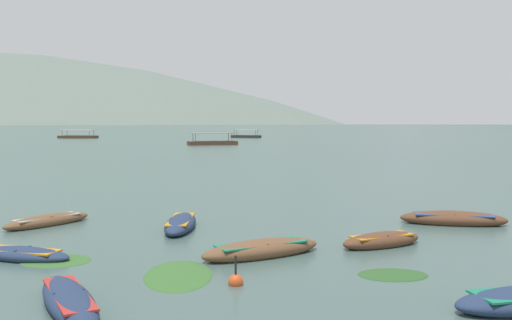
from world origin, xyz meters
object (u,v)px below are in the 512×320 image
Objects in this scene: rowboat_0 at (25,254)px; rowboat_3 at (71,300)px; rowboat_4 at (183,224)px; mooring_buoy at (238,281)px; rowboat_7 at (50,221)px; ferry_2 at (80,137)px; rowboat_1 at (384,241)px; rowboat_9 at (455,219)px; rowboat_8 at (264,250)px; ferry_1 at (248,136)px; ferry_0 at (214,143)px.

rowboat_0 is 0.85× the size of rowboat_3.
rowboat_0 is 6.76m from rowboat_4.
mooring_buoy is (3.91, 1.89, -0.09)m from rowboat_3.
ferry_2 is (-40.12, 126.98, 0.26)m from rowboat_7.
rowboat_1 is 3.65× the size of mooring_buoy.
rowboat_3 reaches higher than rowboat_7.
rowboat_4 reaches higher than rowboat_1.
rowboat_9 reaches higher than rowboat_7.
rowboat_3 is at bearing -154.23° from mooring_buoy.
rowboat_9 is (4.09, 4.20, 0.03)m from rowboat_1.
rowboat_0 is 3.86× the size of mooring_buoy.
rowboat_1 is 0.73× the size of rowboat_9.
rowboat_8 is at bearing -146.10° from rowboat_9.
rowboat_8 is (9.19, -5.42, 0.03)m from rowboat_7.
rowboat_3 is 0.40× the size of ferry_2.
ferry_1 is at bearing 4.97° from ferry_2.
ferry_1 is at bearing 87.31° from rowboat_7.
rowboat_8 is 141.29m from ferry_2.
rowboat_3 is (-8.97, -6.56, -0.01)m from rowboat_1.
rowboat_9 is at bearing 45.76° from rowboat_1.
rowboat_8 is at bearing -84.37° from ferry_0.
rowboat_1 is at bearing -22.77° from rowboat_4.
ferry_0 is at bearing 89.66° from rowboat_7.
mooring_buoy reaches higher than rowboat_3.
rowboat_0 is at bearing -176.65° from rowboat_8.
rowboat_1 is 0.34× the size of ferry_0.
rowboat_7 is 4.08× the size of mooring_buoy.
rowboat_9 is 139.28m from ferry_2.
rowboat_9 reaches higher than rowboat_0.
rowboat_3 is 1.00× the size of rowboat_4.
ferry_1 is at bearing 95.00° from rowboat_9.
rowboat_9 is at bearing -85.00° from ferry_1.
rowboat_0 is 0.36× the size of ferry_0.
ferry_2 reaches higher than rowboat_9.
rowboat_3 is 0.42× the size of ferry_0.
rowboat_1 is 0.81× the size of rowboat_3.
rowboat_9 is 5.01× the size of mooring_buoy.
ferry_0 is at bearing 98.52° from rowboat_1.
ferry_1 reaches higher than mooring_buoy.
rowboat_8 is 3.31m from mooring_buoy.
rowboat_8 is 0.42× the size of ferry_2.
ferry_0 is at bearing -47.30° from ferry_2.
rowboat_9 is 84.51m from ferry_0.
ferry_2 reaches higher than rowboat_4.
rowboat_4 is 0.48× the size of ferry_1.
rowboat_1 is 6.89m from mooring_buoy.
ferry_0 is (-5.36, 83.74, 0.24)m from rowboat_4.
rowboat_1 is at bearing -86.88° from ferry_1.
rowboat_7 is (-5.85, 0.76, -0.02)m from rowboat_4.
ferry_2 reaches higher than rowboat_8.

